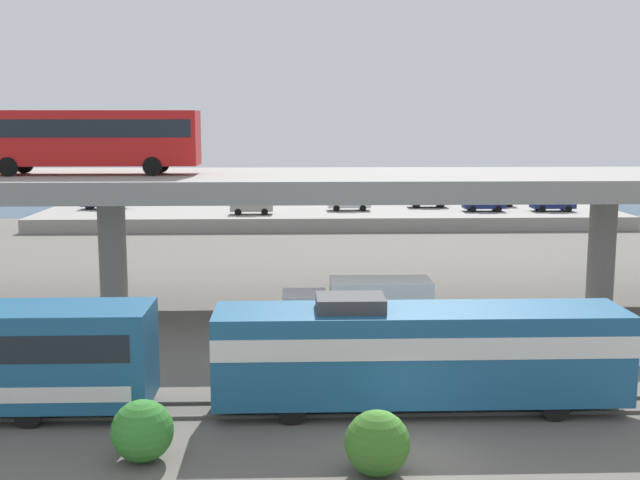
{
  "coord_description": "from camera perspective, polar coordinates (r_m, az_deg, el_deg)",
  "views": [
    {
      "loc": [
        -3.69,
        -23.05,
        10.35
      ],
      "look_at": [
        -2.22,
        19.63,
        3.76
      ],
      "focal_mm": 44.35,
      "sensor_mm": 36.0,
      "label": 1
    }
  ],
  "objects": [
    {
      "name": "harbor_water",
      "position": [
        101.64,
        0.12,
        2.93
      ],
      "size": [
        140.0,
        36.0,
        0.01
      ],
      "primitive_type": "cube",
      "color": "navy",
      "rests_on": "ground_plane"
    },
    {
      "name": "parked_car_3",
      "position": [
        82.08,
        7.81,
        2.89
      ],
      "size": [
        4.02,
        1.91,
        1.5
      ],
      "rotation": [
        0.0,
        0.0,
        3.14
      ],
      "color": "navy",
      "rests_on": "pier_parking_lot"
    },
    {
      "name": "parked_car_6",
      "position": [
        84.1,
        12.57,
        2.9
      ],
      "size": [
        4.1,
        1.83,
        1.5
      ],
      "rotation": [
        0.0,
        0.0,
        3.14
      ],
      "color": "silver",
      "rests_on": "pier_parking_lot"
    },
    {
      "name": "pier_parking_lot",
      "position": [
        78.74,
        0.73,
        1.69
      ],
      "size": [
        57.04,
        13.04,
        1.28
      ],
      "primitive_type": "cube",
      "color": "gray",
      "rests_on": "ground_plane"
    },
    {
      "name": "parked_car_2",
      "position": [
        78.62,
        2.08,
        2.71
      ],
      "size": [
        4.19,
        2.0,
        1.5
      ],
      "color": "silver",
      "rests_on": "pier_parking_lot"
    },
    {
      "name": "service_truck_east",
      "position": [
        36.5,
        2.99,
        -5.05
      ],
      "size": [
        6.8,
        2.46,
        3.04
      ],
      "rotation": [
        0.0,
        0.0,
        3.14
      ],
      "color": "#B7B7BC",
      "rests_on": "ground_plane"
    },
    {
      "name": "train_locomotive",
      "position": [
        28.73,
        8.64,
        -7.83
      ],
      "size": [
        15.56,
        3.04,
        4.18
      ],
      "color": "#1E5984",
      "rests_on": "ground_plane"
    },
    {
      "name": "shrub_right",
      "position": [
        23.87,
        4.14,
        -14.4
      ],
      "size": [
        1.93,
        1.93,
        1.93
      ],
      "primitive_type": "sphere",
      "color": "#3B7326",
      "rests_on": "ground_plane"
    },
    {
      "name": "shrub_left",
      "position": [
        25.27,
        -12.69,
        -13.28
      ],
      "size": [
        1.9,
        1.9,
        1.9
      ],
      "primitive_type": "sphere",
      "color": "#337E2D",
      "rests_on": "ground_plane"
    },
    {
      "name": "rail_strip_near",
      "position": [
        28.51,
        5.73,
        -12.43
      ],
      "size": [
        110.0,
        0.12,
        0.12
      ],
      "primitive_type": "cube",
      "color": "#59544C",
      "rests_on": "ground_plane"
    },
    {
      "name": "parked_car_5",
      "position": [
        79.47,
        11.76,
        2.59
      ],
      "size": [
        4.04,
        1.84,
        1.5
      ],
      "rotation": [
        0.0,
        0.0,
        3.14
      ],
      "color": "navy",
      "rests_on": "pier_parking_lot"
    },
    {
      "name": "parked_car_1",
      "position": [
        75.63,
        -4.98,
        2.44
      ],
      "size": [
        4.04,
        1.82,
        1.5
      ],
      "color": "#9E998C",
      "rests_on": "pier_parking_lot"
    },
    {
      "name": "rail_strip_far",
      "position": [
        29.84,
        5.36,
        -11.44
      ],
      "size": [
        110.0,
        0.12,
        0.12
      ],
      "primitive_type": "cube",
      "color": "#59544C",
      "rests_on": "ground_plane"
    },
    {
      "name": "parked_car_4",
      "position": [
        82.68,
        -15.27,
        2.7
      ],
      "size": [
        4.5,
        1.86,
        1.5
      ],
      "rotation": [
        0.0,
        0.0,
        3.14
      ],
      "color": "navy",
      "rests_on": "pier_parking_lot"
    },
    {
      "name": "transit_bus_on_overpass",
      "position": [
        44.2,
        -16.56,
        7.21
      ],
      "size": [
        12.0,
        2.68,
        3.4
      ],
      "color": "red",
      "rests_on": "highway_overpass"
    },
    {
      "name": "highway_overpass",
      "position": [
        43.36,
        2.92,
        3.85
      ],
      "size": [
        96.0,
        11.23,
        7.36
      ],
      "color": "gray",
      "rests_on": "ground_plane"
    },
    {
      "name": "parked_car_0",
      "position": [
        81.24,
        16.47,
        2.55
      ],
      "size": [
        4.16,
        1.95,
        1.5
      ],
      "rotation": [
        0.0,
        0.0,
        3.14
      ],
      "color": "navy",
      "rests_on": "pier_parking_lot"
    },
    {
      "name": "ground_plane",
      "position": [
        25.53,
        6.74,
        -15.21
      ],
      "size": [
        260.0,
        260.0,
        0.0
      ],
      "primitive_type": "plane",
      "color": "#605B54"
    }
  ]
}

